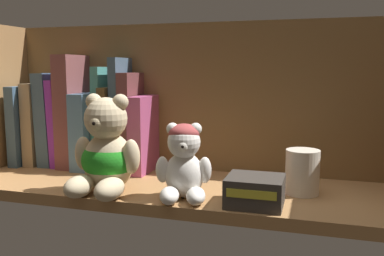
{
  "coord_description": "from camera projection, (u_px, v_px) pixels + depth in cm",
  "views": [
    {
      "loc": [
        23.7,
        -69.84,
        22.71
      ],
      "look_at": [
        2.6,
        0.0,
        12.48
      ],
      "focal_mm": 39.29,
      "sensor_mm": 36.0,
      "label": 1
    }
  ],
  "objects": [
    {
      "name": "shelf_board",
      "position": [
        178.0,
        190.0,
        0.76
      ],
      "size": [
        80.63,
        24.05,
        2.0
      ],
      "primitive_type": "cube",
      "color": "#9E7042",
      "rests_on": "ground"
    },
    {
      "name": "shelf_back_panel",
      "position": [
        198.0,
        102.0,
        0.86
      ],
      "size": [
        83.03,
        1.2,
        31.93
      ],
      "primitive_type": "cube",
      "color": "brown",
      "rests_on": "ground"
    },
    {
      "name": "book_0",
      "position": [
        32.0,
        124.0,
        0.94
      ],
      "size": [
        2.3,
        14.41,
        17.08
      ],
      "primitive_type": "cube",
      "color": "#3C5B77",
      "rests_on": "shelf_board"
    },
    {
      "name": "book_1",
      "position": [
        43.0,
        123.0,
        0.93
      ],
      "size": [
        2.66,
        11.72,
        17.67
      ],
      "primitive_type": "cube",
      "color": "#9E8765",
      "rests_on": "shelf_board"
    },
    {
      "name": "book_2",
      "position": [
        55.0,
        119.0,
        0.92
      ],
      "size": [
        3.62,
        10.88,
        19.97
      ],
      "primitive_type": "cube",
      "rotation": [
        0.0,
        -0.03,
        0.0
      ],
      "color": "#415E7A",
      "rests_on": "shelf_board"
    },
    {
      "name": "book_3",
      "position": [
        65.0,
        122.0,
        0.92
      ],
      "size": [
        2.27,
        11.07,
        18.51
      ],
      "primitive_type": "cube",
      "rotation": [
        0.0,
        -0.03,
        0.0
      ],
      "color": "purple",
      "rests_on": "shelf_board"
    },
    {
      "name": "book_4",
      "position": [
        77.0,
        111.0,
        0.9
      ],
      "size": [
        3.66,
        12.37,
        23.65
      ],
      "primitive_type": "cube",
      "rotation": [
        0.0,
        0.0,
        0.0
      ],
      "color": "brown",
      "rests_on": "shelf_board"
    },
    {
      "name": "book_5",
      "position": [
        93.0,
        130.0,
        0.9
      ],
      "size": [
        3.5,
        13.99,
        15.8
      ],
      "primitive_type": "cube",
      "color": "#5D8CB7",
      "rests_on": "shelf_board"
    },
    {
      "name": "book_6",
      "position": [
        105.0,
        118.0,
        0.89
      ],
      "size": [
        2.22,
        9.4,
        21.22
      ],
      "primitive_type": "cube",
      "rotation": [
        0.0,
        0.02,
        0.0
      ],
      "color": "teal",
      "rests_on": "shelf_board"
    },
    {
      "name": "book_7",
      "position": [
        115.0,
        128.0,
        0.88
      ],
      "size": [
        1.84,
        11.24,
        17.08
      ],
      "primitive_type": "cube",
      "color": "brown",
      "rests_on": "shelf_board"
    },
    {
      "name": "book_8",
      "position": [
        123.0,
        114.0,
        0.87
      ],
      "size": [
        1.76,
        9.72,
        23.01
      ],
      "primitive_type": "cube",
      "color": "#42596F",
      "rests_on": "shelf_board"
    },
    {
      "name": "book_9",
      "position": [
        134.0,
        121.0,
        0.87
      ],
      "size": [
        2.38,
        10.87,
        20.02
      ],
      "primitive_type": "cube",
      "color": "brown",
      "rests_on": "shelf_board"
    },
    {
      "name": "book_10",
      "position": [
        147.0,
        133.0,
        0.86
      ],
      "size": [
        2.92,
        13.52,
        15.44
      ],
      "primitive_type": "cube",
      "color": "#B24B7C",
      "rests_on": "shelf_board"
    },
    {
      "name": "teddy_bear_larger",
      "position": [
        106.0,
        154.0,
        0.71
      ],
      "size": [
        12.11,
        12.61,
        16.67
      ],
      "color": "beige",
      "rests_on": "shelf_board"
    },
    {
      "name": "teddy_bear_smaller",
      "position": [
        184.0,
        163.0,
        0.67
      ],
      "size": [
        9.33,
        9.59,
        12.26
      ],
      "color": "white",
      "rests_on": "shelf_board"
    },
    {
      "name": "pillar_candle",
      "position": [
        302.0,
        172.0,
        0.7
      ],
      "size": [
        5.6,
        5.6,
        7.47
      ],
      "primitive_type": "cylinder",
      "color": "silver",
      "rests_on": "shelf_board"
    },
    {
      "name": "small_product_box",
      "position": [
        255.0,
        191.0,
        0.64
      ],
      "size": [
        8.58,
        7.8,
        4.47
      ],
      "color": "#38332D",
      "rests_on": "shelf_board"
    }
  ]
}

